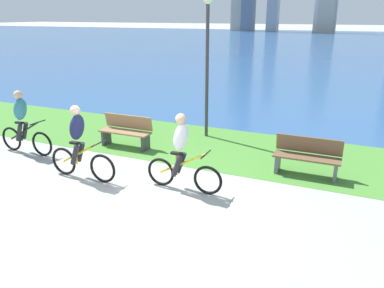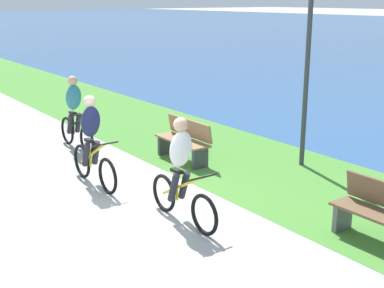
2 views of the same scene
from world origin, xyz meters
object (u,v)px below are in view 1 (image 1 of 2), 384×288
Objects in this scene: cyclist_lead at (182,153)px; bench_near_path at (307,157)px; cyclist_distant_rear at (23,123)px; lamppost_tall at (207,47)px; bench_far_along_path at (126,131)px; cyclist_trailing at (79,143)px.

cyclist_lead reaches higher than bench_near_path.
cyclist_lead is 4.82m from cyclist_distant_rear.
lamppost_tall is at bearing 150.19° from bench_near_path.
cyclist_lead is at bearing -35.77° from bench_far_along_path.
bench_far_along_path is at bearing -133.06° from lamppost_tall.
bench_far_along_path is at bearing 179.73° from bench_near_path.
cyclist_distant_rear reaches higher than bench_near_path.
cyclist_lead is at bearing -141.47° from bench_near_path.
cyclist_distant_rear is (-2.47, 0.74, 0.00)m from cyclist_trailing.
cyclist_distant_rear is 2.71m from bench_far_along_path.
bench_near_path is at bearing 25.57° from cyclist_trailing.
cyclist_trailing is 5.19m from bench_near_path.
bench_near_path is 1.00× the size of bench_far_along_path.
cyclist_trailing and cyclist_distant_rear have the same top height.
cyclist_distant_rear is 1.17× the size of bench_near_path.
lamppost_tall is (1.71, 1.82, 2.22)m from bench_far_along_path.
lamppost_tall is (3.91, 3.35, 1.82)m from cyclist_distant_rear.
cyclist_distant_rear is 0.43× the size of lamppost_tall.
cyclist_distant_rear is 1.17× the size of bench_far_along_path.
cyclist_lead is 0.42× the size of lamppost_tall.
cyclist_trailing is 1.00× the size of cyclist_distant_rear.
bench_far_along_path is at bearing 144.23° from cyclist_lead.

